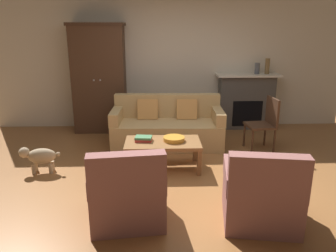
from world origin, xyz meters
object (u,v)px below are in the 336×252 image
Objects in this scene: armchair_near_left at (127,194)px; dog at (40,156)px; armoire at (99,78)px; armchair_near_right at (261,196)px; mantel_vase_bronze at (267,66)px; side_chair_wooden at (265,121)px; book_stack at (143,139)px; coffee_table at (163,145)px; fruit_bowl at (174,139)px; fireplace at (246,101)px; couch at (167,127)px; mantel_vase_slate at (257,68)px.

armchair_near_left is 1.53× the size of dog.
armchair_near_right is at bearing -57.15° from armoire.
side_chair_wooden is at bearing -106.68° from mantel_vase_bronze.
book_stack is 0.45× the size of dog.
coffee_table is at bearing -7.14° from book_stack.
armchair_near_right is at bearing -26.54° from dog.
armchair_near_right is at bearing -60.44° from fruit_bowl.
fireplace is 4.11× the size of mantel_vase_bronze.
mantel_vase_bronze is at bearing 45.43° from fruit_bowl.
couch is 3.39× the size of dog.
dog is at bearing -149.05° from fireplace.
armoire is 1.08× the size of couch.
book_stack is 1.99m from armchair_near_right.
coffee_table is at bearing -157.31° from side_chair_wooden.
fruit_bowl is 1.02× the size of mantel_vase_bronze.
armchair_near_right is 0.98× the size of side_chair_wooden.
armchair_near_left reaches higher than coffee_table.
couch is (1.30, -0.92, -0.74)m from armoire.
mantel_vase_slate is at bearing 41.84° from book_stack.
side_chair_wooden is (-0.01, -1.30, -0.06)m from fireplace.
book_stack is 2.14m from side_chair_wooden.
book_stack is 0.84× the size of mantel_vase_bronze.
fruit_bowl is 1.52m from armchair_near_left.
fireplace reaches higher than book_stack.
side_chair_wooden is at bearing 44.44° from armchair_near_left.
mantel_vase_bronze is (0.38, -0.02, 0.70)m from fireplace.
armchair_near_left is (0.79, -3.34, -0.74)m from armoire.
mantel_vase_bronze reaches higher than book_stack.
fireplace is 0.80m from mantel_vase_bronze.
side_chair_wooden is (1.58, 0.71, 0.06)m from fruit_bowl.
mantel_vase_slate reaches higher than armchair_near_right.
side_chair_wooden reaches higher than armchair_near_right.
mantel_vase_slate is at bearing 48.49° from fruit_bowl.
mantel_vase_bronze is at bearing 28.23° from dog.
armoire is 3.51m from armchair_near_left.
couch is at bearing -151.89° from mantel_vase_slate.
armchair_near_left is at bearing -122.29° from fireplace.
fireplace reaches higher than dog.
fruit_bowl is 1.72m from armchair_near_right.
mantel_vase_bronze is at bearing 25.71° from couch.
armoire is at bearing 103.36° from armchair_near_left.
armchair_near_left is (-2.34, -3.40, -0.91)m from mantel_vase_slate.
armchair_near_right reaches higher than book_stack.
fireplace is at bearing 51.78° from fruit_bowl.
mantel_vase_bronze is 1.54m from side_chair_wooden.
book_stack is at bearing -135.47° from fireplace.
mantel_vase_slate is (2.21, 1.98, 0.77)m from book_stack.
coffee_table is at bearing 73.55° from armchair_near_left.
dog is (-2.79, 1.39, -0.07)m from armchair_near_right.
mantel_vase_bronze reaches higher than coffee_table.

